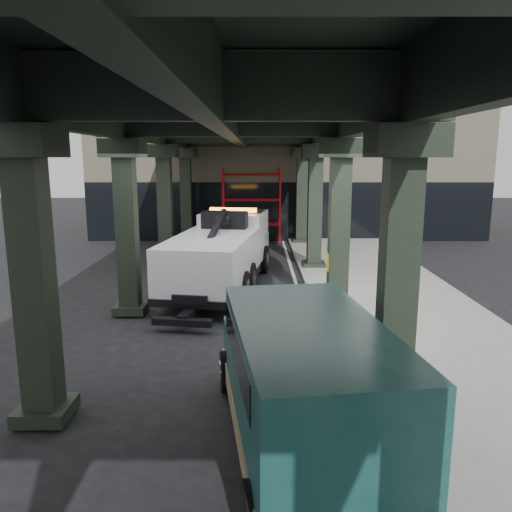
{
  "coord_description": "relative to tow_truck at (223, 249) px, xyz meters",
  "views": [
    {
      "loc": [
        0.28,
        -11.98,
        4.5
      ],
      "look_at": [
        0.25,
        2.17,
        1.7
      ],
      "focal_mm": 35.0,
      "sensor_mm": 36.0,
      "label": 1
    }
  ],
  "objects": [
    {
      "name": "ground",
      "position": [
        0.91,
        -5.23,
        -1.34
      ],
      "size": [
        90.0,
        90.0,
        0.0
      ],
      "primitive_type": "plane",
      "color": "black",
      "rests_on": "ground"
    },
    {
      "name": "sidewalk",
      "position": [
        5.41,
        -3.23,
        -1.27
      ],
      "size": [
        5.0,
        40.0,
        0.15
      ],
      "primitive_type": "cube",
      "color": "gray",
      "rests_on": "ground"
    },
    {
      "name": "lane_stripe",
      "position": [
        2.61,
        -3.23,
        -1.33
      ],
      "size": [
        0.12,
        38.0,
        0.01
      ],
      "primitive_type": "cube",
      "color": "silver",
      "rests_on": "ground"
    },
    {
      "name": "viaduct",
      "position": [
        0.51,
        -3.23,
        4.12
      ],
      "size": [
        7.4,
        32.0,
        6.4
      ],
      "color": "black",
      "rests_on": "ground"
    },
    {
      "name": "building",
      "position": [
        2.91,
        14.77,
        2.66
      ],
      "size": [
        22.0,
        10.0,
        8.0
      ],
      "primitive_type": "cube",
      "color": "#C6B793",
      "rests_on": "ground"
    },
    {
      "name": "scaffolding",
      "position": [
        0.91,
        9.42,
        0.77
      ],
      "size": [
        3.08,
        0.88,
        4.0
      ],
      "color": "red",
      "rests_on": "ground"
    },
    {
      "name": "tow_truck",
      "position": [
        0.0,
        0.0,
        0.0
      ],
      "size": [
        3.51,
        8.62,
        2.75
      ],
      "rotation": [
        0.0,
        0.0,
        -0.15
      ],
      "color": "black",
      "rests_on": "ground"
    },
    {
      "name": "towed_van",
      "position": [
        1.88,
        -10.22,
        -0.14
      ],
      "size": [
        2.83,
        5.72,
        2.23
      ],
      "rotation": [
        0.0,
        0.0,
        0.14
      ],
      "color": "#113F3C",
      "rests_on": "ground"
    }
  ]
}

